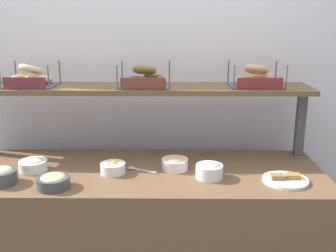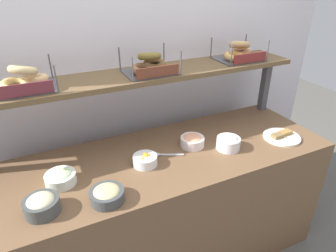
% 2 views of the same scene
% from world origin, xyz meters
% --- Properties ---
extents(back_wall, '(3.23, 0.06, 2.40)m').
position_xyz_m(back_wall, '(0.00, 0.55, 1.20)').
color(back_wall, silver).
rests_on(back_wall, ground_plane).
extents(deli_counter, '(2.03, 0.70, 0.85)m').
position_xyz_m(deli_counter, '(0.00, 0.00, 0.42)').
color(deli_counter, brown).
rests_on(deli_counter, ground_plane).
extents(shelf_riser_right, '(0.05, 0.05, 0.40)m').
position_xyz_m(shelf_riser_right, '(0.95, 0.27, 1.05)').
color(shelf_riser_right, '#4C4C51').
rests_on(shelf_riser_right, deli_counter).
extents(upper_shelf, '(1.99, 0.32, 0.03)m').
position_xyz_m(upper_shelf, '(0.00, 0.27, 1.26)').
color(upper_shelf, brown).
rests_on(upper_shelf, shelf_riser_left).
extents(bowl_fruit_salad, '(0.14, 0.14, 0.07)m').
position_xyz_m(bowl_fruit_salad, '(-0.15, -0.04, 0.88)').
color(bowl_fruit_salad, white).
rests_on(bowl_fruit_salad, deli_counter).
extents(bowl_cream_cheese, '(0.14, 0.14, 0.09)m').
position_xyz_m(bowl_cream_cheese, '(0.37, -0.10, 0.89)').
color(bowl_cream_cheese, white).
rests_on(bowl_cream_cheese, deli_counter).
extents(bowl_hummus, '(0.16, 0.16, 0.07)m').
position_xyz_m(bowl_hummus, '(-0.42, -0.23, 0.89)').
color(bowl_hummus, '#414646').
rests_on(bowl_hummus, deli_counter).
extents(bowl_tuna_salad, '(0.16, 0.16, 0.09)m').
position_xyz_m(bowl_tuna_salad, '(-0.70, -0.18, 0.89)').
color(bowl_tuna_salad, '#424747').
rests_on(bowl_tuna_salad, deli_counter).
extents(bowl_lox_spread, '(0.15, 0.15, 0.08)m').
position_xyz_m(bowl_lox_spread, '(0.19, 0.02, 0.89)').
color(bowl_lox_spread, white).
rests_on(bowl_lox_spread, deli_counter).
extents(bowl_scallion_spread, '(0.16, 0.16, 0.07)m').
position_xyz_m(bowl_scallion_spread, '(-0.60, -0.01, 0.89)').
color(bowl_scallion_spread, white).
rests_on(bowl_scallion_spread, deli_counter).
extents(serving_plate_white, '(0.24, 0.24, 0.04)m').
position_xyz_m(serving_plate_white, '(0.76, -0.14, 0.86)').
color(serving_plate_white, white).
rests_on(serving_plate_white, deli_counter).
extents(serving_spoon_near_plate, '(0.17, 0.09, 0.01)m').
position_xyz_m(serving_spoon_near_plate, '(-0.02, 0.00, 0.86)').
color(serving_spoon_near_plate, '#B7B7BC').
rests_on(serving_spoon_near_plate, deli_counter).
extents(bagel_basket_plain, '(0.28, 0.24, 0.14)m').
position_xyz_m(bagel_basket_plain, '(-0.66, 0.26, 1.33)').
color(bagel_basket_plain, '#4C4C51').
rests_on(bagel_basket_plain, upper_shelf).
extents(bagel_basket_cinnamon_raisin, '(0.30, 0.25, 0.14)m').
position_xyz_m(bagel_basket_cinnamon_raisin, '(0.01, 0.25, 1.33)').
color(bagel_basket_cinnamon_raisin, '#4C4C51').
rests_on(bagel_basket_cinnamon_raisin, upper_shelf).
extents(bagel_basket_sesame, '(0.30, 0.24, 0.14)m').
position_xyz_m(bagel_basket_sesame, '(0.66, 0.26, 1.33)').
color(bagel_basket_sesame, '#4C4C51').
rests_on(bagel_basket_sesame, upper_shelf).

